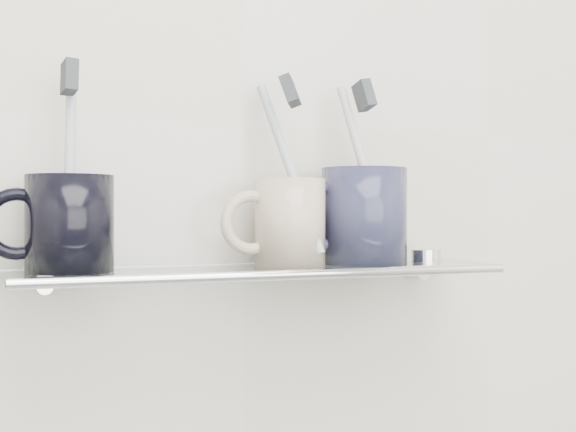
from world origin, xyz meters
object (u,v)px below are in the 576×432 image
mug_left (70,224)px  mug_center (290,222)px  mug_right (364,216)px  shelf_glass (264,271)px

mug_left → mug_center: bearing=-8.4°
mug_left → mug_center: 0.22m
mug_left → mug_right: size_ratio=0.88×
shelf_glass → mug_center: 0.06m
shelf_glass → mug_right: mug_right is taller
mug_left → mug_right: mug_right is taller
shelf_glass → mug_center: (0.03, 0.00, 0.05)m
mug_left → mug_center: same height
mug_left → mug_right: 0.31m
mug_right → shelf_glass: bearing=165.0°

